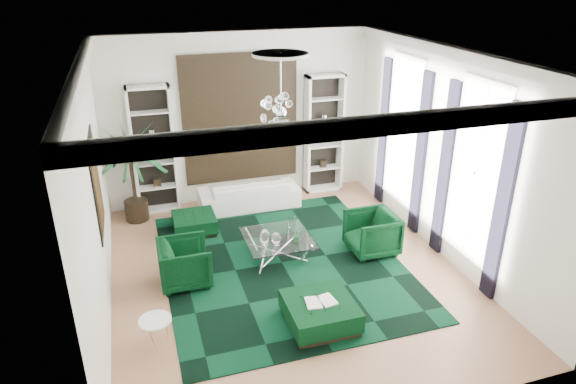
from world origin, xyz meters
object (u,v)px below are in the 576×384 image
object	(u,v)px
ottoman_side	(195,224)
side_table	(157,333)
sofa	(249,194)
coffee_table	(278,247)
armchair_right	(372,233)
ottoman_front	(320,313)
armchair_left	(185,263)
palm	(130,161)

from	to	relation	value
ottoman_side	side_table	size ratio (longest dim) A/B	1.81
sofa	side_table	size ratio (longest dim) A/B	4.80
sofa	coffee_table	size ratio (longest dim) A/B	1.85
armchair_right	ottoman_side	bearing A→B (deg)	-120.14
armchair_right	ottoman_front	world-z (taller)	armchair_right
armchair_left	side_table	distance (m)	1.62
ottoman_side	ottoman_front	world-z (taller)	ottoman_front
sofa	palm	size ratio (longest dim) A/B	0.83
coffee_table	armchair_left	bearing A→B (deg)	-168.69
armchair_left	ottoman_front	bearing A→B (deg)	-134.19
armchair_right	palm	size ratio (longest dim) A/B	0.33
armchair_left	side_table	size ratio (longest dim) A/B	1.85
ottoman_front	palm	size ratio (longest dim) A/B	0.38
ottoman_front	side_table	size ratio (longest dim) A/B	2.20
sofa	ottoman_front	size ratio (longest dim) A/B	2.19
armchair_left	coffee_table	world-z (taller)	armchair_left
sofa	armchair_right	size ratio (longest dim) A/B	2.52
sofa	side_table	bearing A→B (deg)	60.48
armchair_right	ottoman_front	distance (m)	2.45
sofa	armchair_left	distance (m)	3.18
sofa	ottoman_side	bearing A→B (deg)	32.20
ottoman_front	armchair_right	bearing A→B (deg)	45.83
sofa	palm	world-z (taller)	palm
side_table	sofa	bearing A→B (deg)	60.48
armchair_right	side_table	distance (m)	4.37
armchair_right	ottoman_side	distance (m)	3.59
sofa	palm	bearing A→B (deg)	-2.34
ottoman_side	ottoman_front	bearing A→B (deg)	-68.48
coffee_table	ottoman_front	bearing A→B (deg)	-88.64
side_table	palm	world-z (taller)	palm
armchair_left	ottoman_side	xyz separation A→B (m)	(0.40, 1.80, -0.20)
ottoman_side	side_table	world-z (taller)	side_table
side_table	ottoman_front	bearing A→B (deg)	-5.95
side_table	palm	size ratio (longest dim) A/B	0.17
coffee_table	ottoman_side	world-z (taller)	coffee_table
ottoman_side	palm	xyz separation A→B (m)	(-1.10, 0.95, 1.16)
sofa	armchair_left	size ratio (longest dim) A/B	2.59
ottoman_front	palm	world-z (taller)	palm
armchair_right	palm	distance (m)	5.11
armchair_right	armchair_left	bearing A→B (deg)	-90.00
sofa	armchair_left	bearing A→B (deg)	56.56
sofa	side_table	distance (m)	4.77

